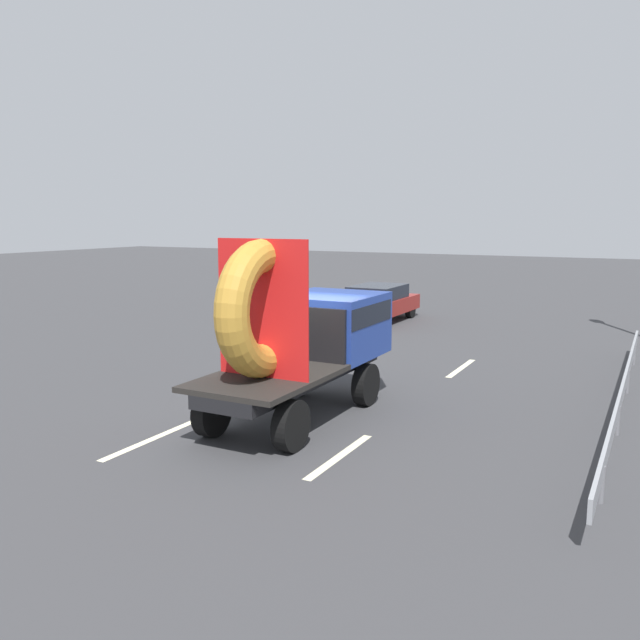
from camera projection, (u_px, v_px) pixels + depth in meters
The scene contains 8 objects.
ground_plane at pixel (290, 410), 13.85m from camera, with size 120.00×120.00×0.00m, color #38383A.
flatbed_truck at pixel (306, 331), 13.39m from camera, with size 2.02×5.21×3.66m.
distant_sedan at pixel (378, 302), 25.67m from camera, with size 1.87×4.37×1.43m.
guardrail at pixel (623, 387), 13.66m from camera, with size 0.10×13.37×0.71m.
lane_dash_left_near at pixel (157, 437), 12.15m from camera, with size 2.80×0.16×0.01m, color beige.
lane_dash_left_far at pixel (344, 357), 19.14m from camera, with size 2.31×0.16×0.01m, color beige.
lane_dash_right_near at pixel (340, 456), 11.19m from camera, with size 2.38×0.16×0.01m, color beige.
lane_dash_right_far at pixel (461, 368), 17.72m from camera, with size 2.39×0.16×0.01m, color beige.
Camera 1 is at (6.79, -11.56, 4.02)m, focal length 36.83 mm.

